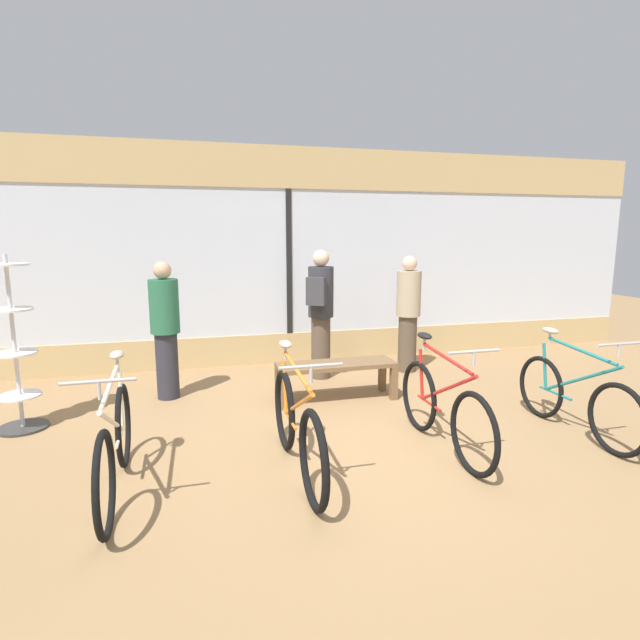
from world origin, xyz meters
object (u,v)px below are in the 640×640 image
object	(u,v)px
display_bench	(336,369)
customer_by_window	(408,312)
customer_mid_floor	(320,310)
accessory_rack	(16,360)
bicycle_far_right	(574,397)
bicycle_left	(297,427)
customer_near_rack	(165,328)
bicycle_far_left	(115,445)
bicycle_right	(443,408)

from	to	relation	value
display_bench	customer_by_window	world-z (taller)	customer_by_window
customer_mid_floor	accessory_rack	bearing A→B (deg)	-164.16
bicycle_far_right	accessory_rack	xyz separation A→B (m)	(-5.28, 1.55, 0.35)
bicycle_far_right	customer_by_window	world-z (taller)	customer_by_window
bicycle_left	customer_near_rack	distance (m)	2.56
bicycle_left	bicycle_far_right	xyz separation A→B (m)	(2.80, 0.10, -0.02)
bicycle_far_left	customer_near_rack	xyz separation A→B (m)	(0.31, 2.25, 0.46)
bicycle_left	customer_near_rack	bearing A→B (deg)	115.26
bicycle_right	bicycle_left	bearing A→B (deg)	-175.18
customer_near_rack	customer_by_window	world-z (taller)	customer_by_window
bicycle_far_left	bicycle_left	distance (m)	1.38
bicycle_far_right	display_bench	size ratio (longest dim) A/B	1.18
bicycle_left	bicycle_right	size ratio (longest dim) A/B	1.06
display_bench	customer_by_window	xyz separation A→B (m)	(1.35, 0.94, 0.49)
bicycle_right	display_bench	xyz separation A→B (m)	(-0.53, 1.58, -0.02)
customer_by_window	customer_mid_floor	size ratio (longest dim) A/B	0.95
bicycle_far_left	display_bench	size ratio (longest dim) A/B	1.25
bicycle_right	display_bench	world-z (taller)	bicycle_right
bicycle_far_right	customer_near_rack	size ratio (longest dim) A/B	1.01
display_bench	customer_by_window	size ratio (longest dim) A/B	0.85
accessory_rack	customer_near_rack	bearing A→B (deg)	24.17
accessory_rack	display_bench	size ratio (longest dim) A/B	1.26
bicycle_left	accessory_rack	xyz separation A→B (m)	(-2.48, 1.65, 0.33)
bicycle_far_right	customer_by_window	bearing A→B (deg)	103.41
bicycle_far_left	customer_mid_floor	size ratio (longest dim) A/B	1.01
customer_by_window	bicycle_left	bearing A→B (deg)	-129.87
bicycle_far_left	bicycle_right	xyz separation A→B (m)	(2.77, 0.09, -0.01)
customer_mid_floor	customer_by_window	bearing A→B (deg)	0.97
bicycle_right	customer_by_window	world-z (taller)	customer_by_window
bicycle_far_left	bicycle_right	bearing A→B (deg)	1.83
bicycle_far_left	display_bench	bearing A→B (deg)	36.66
bicycle_far_left	customer_near_rack	distance (m)	2.32
bicycle_left	customer_near_rack	world-z (taller)	customer_near_rack
bicycle_right	display_bench	size ratio (longest dim) A/B	1.21
bicycle_far_right	customer_mid_floor	xyz separation A→B (m)	(-1.90, 2.51, 0.57)
accessory_rack	display_bench	world-z (taller)	accessory_rack
bicycle_left	customer_mid_floor	bearing A→B (deg)	70.82
customer_by_window	bicycle_right	bearing A→B (deg)	-108.01
bicycle_right	bicycle_far_right	xyz separation A→B (m)	(1.42, -0.01, -0.01)
accessory_rack	customer_mid_floor	size ratio (longest dim) A/B	1.01
bicycle_far_left	display_bench	distance (m)	2.79
bicycle_left	customer_by_window	xyz separation A→B (m)	(2.20, 2.64, 0.47)
bicycle_far_left	accessory_rack	size ratio (longest dim) A/B	1.00
bicycle_far_left	customer_near_rack	world-z (taller)	customer_near_rack
bicycle_far_left	customer_mid_floor	xyz separation A→B (m)	(2.29, 2.58, 0.55)
bicycle_far_left	bicycle_far_right	xyz separation A→B (m)	(4.19, 0.07, -0.02)
bicycle_left	customer_near_rack	size ratio (longest dim) A/B	1.09
bicycle_left	customer_by_window	size ratio (longest dim) A/B	1.09
bicycle_right	customer_near_rack	world-z (taller)	customer_near_rack
bicycle_far_left	bicycle_far_right	distance (m)	4.19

